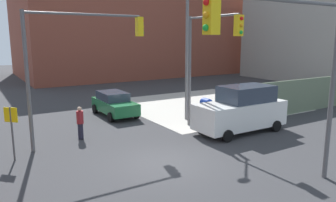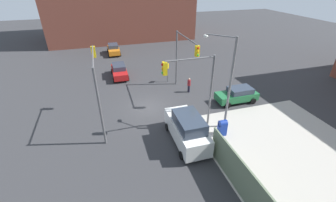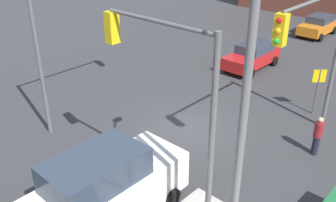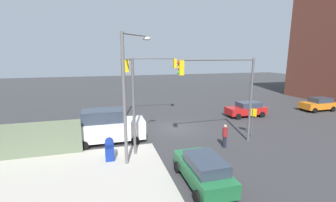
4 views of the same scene
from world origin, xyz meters
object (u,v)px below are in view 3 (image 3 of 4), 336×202
at_px(traffic_signal_nw_corner, 319,42).
at_px(hatchback_orange, 318,25).
at_px(traffic_signal_ne_corner, 168,86).
at_px(pedestrian_crossing, 317,135).
at_px(traffic_signal_se_corner, 82,23).
at_px(street_lamp_corner, 239,118).
at_px(van_white_delivery, 106,188).
at_px(coupe_red, 252,56).

bearing_deg(traffic_signal_nw_corner, hatchback_orange, -159.28).
xyz_separation_m(traffic_signal_ne_corner, pedestrian_crossing, (-6.50, 2.32, -3.65)).
xyz_separation_m(traffic_signal_se_corner, hatchback_orange, (-21.09, 2.66, -3.82)).
distance_m(traffic_signal_ne_corner, street_lamp_corner, 2.70).
height_order(hatchback_orange, pedestrian_crossing, pedestrian_crossing).
bearing_deg(van_white_delivery, hatchback_orange, -171.76).
bearing_deg(hatchback_orange, coupe_red, -0.60).
distance_m(coupe_red, van_white_delivery, 15.48).
relative_size(coupe_red, van_white_delivery, 0.81).
relative_size(traffic_signal_nw_corner, hatchback_orange, 1.56).
bearing_deg(pedestrian_crossing, hatchback_orange, -26.89).
xyz_separation_m(street_lamp_corner, pedestrian_crossing, (-6.94, -0.34, -3.79)).
height_order(coupe_red, pedestrian_crossing, pedestrian_crossing).
relative_size(traffic_signal_se_corner, hatchback_orange, 1.56).
bearing_deg(hatchback_orange, street_lamp_corner, 17.19).
relative_size(traffic_signal_nw_corner, pedestrian_crossing, 3.72).
height_order(traffic_signal_nw_corner, hatchback_orange, traffic_signal_nw_corner).
height_order(traffic_signal_se_corner, hatchback_orange, traffic_signal_se_corner).
xyz_separation_m(traffic_signal_ne_corner, coupe_red, (-13.30, -4.83, -3.72)).
distance_m(traffic_signal_nw_corner, pedestrian_crossing, 3.82).
bearing_deg(street_lamp_corner, traffic_signal_nw_corner, -171.66).
bearing_deg(traffic_signal_nw_corner, coupe_red, -135.81).
relative_size(traffic_signal_nw_corner, traffic_signal_ne_corner, 1.00).
height_order(traffic_signal_se_corner, van_white_delivery, traffic_signal_se_corner).
height_order(traffic_signal_se_corner, pedestrian_crossing, traffic_signal_se_corner).
bearing_deg(hatchback_orange, traffic_signal_nw_corner, 20.72).
height_order(traffic_signal_se_corner, coupe_red, traffic_signal_se_corner).
distance_m(hatchback_orange, coupe_red, 10.13).
distance_m(traffic_signal_nw_corner, traffic_signal_se_corner, 9.98).
xyz_separation_m(traffic_signal_nw_corner, van_white_delivery, (8.37, -2.70, -3.39)).
height_order(street_lamp_corner, coupe_red, street_lamp_corner).
bearing_deg(street_lamp_corner, hatchback_orange, -162.81).
bearing_deg(pedestrian_crossing, coupe_red, -3.03).
bearing_deg(traffic_signal_ne_corner, traffic_signal_se_corner, -107.60).
xyz_separation_m(traffic_signal_nw_corner, traffic_signal_se_corner, (4.32, -9.00, 0.00)).
xyz_separation_m(traffic_signal_se_corner, pedestrian_crossing, (-4.16, 9.70, -3.76)).
distance_m(traffic_signal_nw_corner, coupe_red, 10.01).
bearing_deg(pedestrian_crossing, traffic_signal_ne_corner, 110.86).
xyz_separation_m(street_lamp_corner, coupe_red, (-13.73, -7.49, -3.86)).
xyz_separation_m(traffic_signal_se_corner, van_white_delivery, (4.05, 6.30, -3.39)).
height_order(traffic_signal_nw_corner, coupe_red, traffic_signal_nw_corner).
xyz_separation_m(traffic_signal_nw_corner, traffic_signal_ne_corner, (6.66, -1.62, -0.10)).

